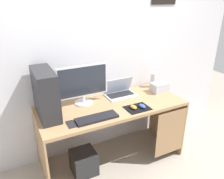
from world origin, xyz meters
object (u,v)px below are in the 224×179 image
at_px(projector, 159,87).
at_px(mouse_left, 133,107).
at_px(monitor, 83,84).
at_px(laptop, 120,92).
at_px(keyboard, 97,118).
at_px(mouse_right, 142,106).
at_px(subwoofer, 84,162).
at_px(speaker, 153,80).
at_px(cell_phone, 71,124).
at_px(pc_tower, 45,94).

relative_size(projector, mouse_left, 2.08).
xyz_separation_m(monitor, laptop, (0.46, 0.02, -0.19)).
height_order(monitor, projector, monitor).
relative_size(keyboard, mouse_right, 4.38).
height_order(keyboard, subwoofer, keyboard).
distance_m(monitor, speaker, 0.98).
xyz_separation_m(mouse_right, subwoofer, (-0.63, 0.16, -0.63)).
bearing_deg(projector, cell_phone, -168.17).
distance_m(laptop, mouse_right, 0.40).
bearing_deg(mouse_left, projector, 25.00).
distance_m(mouse_left, mouse_right, 0.10).
distance_m(cell_phone, subwoofer, 0.64).
xyz_separation_m(projector, mouse_right, (-0.44, -0.27, -0.04)).
xyz_separation_m(laptop, keyboard, (-0.47, -0.39, -0.03)).
xyz_separation_m(laptop, mouse_left, (-0.04, -0.37, -0.02)).
distance_m(pc_tower, speaker, 1.40).
bearing_deg(mouse_left, subwoofer, 166.25).
xyz_separation_m(speaker, projector, (-0.02, -0.16, -0.04)).
relative_size(projector, mouse_right, 2.08).
height_order(keyboard, mouse_right, mouse_right).
bearing_deg(mouse_left, laptop, 83.43).
xyz_separation_m(monitor, mouse_right, (0.52, -0.38, -0.21)).
height_order(pc_tower, monitor, pc_tower).
bearing_deg(mouse_left, speaker, 36.50).
bearing_deg(laptop, speaker, 3.78).
height_order(mouse_right, subwoofer, mouse_right).
relative_size(monitor, speaker, 2.92).
xyz_separation_m(keyboard, mouse_left, (0.43, 0.02, 0.01)).
height_order(laptop, subwoofer, laptop).
distance_m(mouse_right, cell_phone, 0.78).
bearing_deg(subwoofer, mouse_right, -13.90).
distance_m(keyboard, mouse_right, 0.52).
xyz_separation_m(pc_tower, laptop, (0.88, 0.11, -0.19)).
xyz_separation_m(pc_tower, mouse_left, (0.83, -0.27, -0.21)).
relative_size(projector, cell_phone, 1.54).
bearing_deg(mouse_left, mouse_right, -14.74).
bearing_deg(cell_phone, pc_tower, 119.48).
distance_m(projector, subwoofer, 1.26).
distance_m(speaker, mouse_left, 0.69).
bearing_deg(laptop, subwoofer, -157.38).
bearing_deg(mouse_right, monitor, 143.32).
relative_size(pc_tower, mouse_left, 4.91).
bearing_deg(laptop, keyboard, -140.15).
bearing_deg(mouse_right, speaker, 43.51).
distance_m(laptop, mouse_left, 0.38).
height_order(laptop, cell_phone, laptop).
distance_m(laptop, speaker, 0.51).
relative_size(monitor, cell_phone, 4.29).
xyz_separation_m(pc_tower, subwoofer, (0.30, -0.13, -0.84)).
bearing_deg(pc_tower, projector, -0.81).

